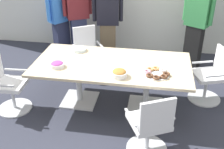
# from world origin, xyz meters

# --- Properties ---
(ground_plane) EXTENTS (10.00, 10.00, 0.01)m
(ground_plane) POSITION_xyz_m (0.00, 0.00, -0.01)
(ground_plane) COLOR #2D303D
(conference_table) EXTENTS (2.40, 1.20, 0.75)m
(conference_table) POSITION_xyz_m (0.00, 0.00, 0.63)
(conference_table) COLOR #CCB793
(conference_table) RESTS_ON ground
(office_chair_0) EXTENTS (0.57, 0.57, 0.91)m
(office_chair_0) POSITION_xyz_m (-1.58, -0.40, 0.41)
(office_chair_0) COLOR silver
(office_chair_0) RESTS_ON ground
(office_chair_1) EXTENTS (0.72, 0.72, 0.91)m
(office_chair_1) POSITION_xyz_m (0.65, -1.02, 0.41)
(office_chair_1) COLOR silver
(office_chair_1) RESTS_ON ground
(office_chair_2) EXTENTS (0.69, 0.69, 0.91)m
(office_chair_2) POSITION_xyz_m (1.58, 0.42, 0.41)
(office_chair_2) COLOR silver
(office_chair_2) RESTS_ON ground
(office_chair_3) EXTENTS (0.74, 0.74, 0.91)m
(office_chair_3) POSITION_xyz_m (-0.66, 1.02, 0.41)
(office_chair_3) COLOR silver
(office_chair_3) RESTS_ON ground
(person_standing_0) EXTENTS (0.43, 0.54, 1.70)m
(person_standing_0) POSITION_xyz_m (-1.39, 1.66, 0.89)
(person_standing_0) COLOR #232842
(person_standing_0) RESTS_ON ground
(person_standing_1) EXTENTS (0.58, 0.40, 1.89)m
(person_standing_1) POSITION_xyz_m (-1.00, 1.66, 1.00)
(person_standing_1) COLOR #232842
(person_standing_1) RESTS_ON ground
(person_standing_2) EXTENTS (0.61, 0.29, 1.76)m
(person_standing_2) POSITION_xyz_m (-0.35, 1.57, 0.92)
(person_standing_2) COLOR brown
(person_standing_2) RESTS_ON ground
(person_standing_3) EXTENTS (0.57, 0.41, 1.84)m
(person_standing_3) POSITION_xyz_m (1.39, 1.64, 0.97)
(person_standing_3) COLOR black
(person_standing_3) RESTS_ON ground
(snack_bowl_pretzels) EXTENTS (0.22, 0.22, 0.11)m
(snack_bowl_pretzels) POSITION_xyz_m (0.17, -0.40, 0.80)
(snack_bowl_pretzels) COLOR white
(snack_bowl_pretzels) RESTS_ON conference_table
(snack_bowl_candy_mix) EXTENTS (0.21, 0.21, 0.08)m
(snack_bowl_candy_mix) POSITION_xyz_m (-0.79, -0.26, 0.79)
(snack_bowl_candy_mix) COLOR white
(snack_bowl_candy_mix) RESTS_ON conference_table
(donut_platter) EXTENTS (0.38, 0.38, 0.04)m
(donut_platter) POSITION_xyz_m (0.68, -0.25, 0.77)
(donut_platter) COLOR white
(donut_platter) RESTS_ON conference_table
(plate_stack) EXTENTS (0.23, 0.23, 0.05)m
(plate_stack) POSITION_xyz_m (-0.62, 0.37, 0.77)
(plate_stack) COLOR white
(plate_stack) RESTS_ON conference_table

